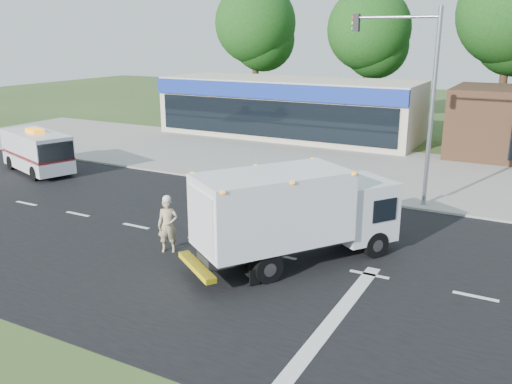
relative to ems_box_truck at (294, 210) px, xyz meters
The scene contains 11 objects.
ground 1.85m from the ems_box_truck, 157.96° to the left, with size 120.00×120.00×0.00m, color #385123.
road_asphalt 1.85m from the ems_box_truck, 157.96° to the left, with size 60.00×14.00×0.02m, color black.
sidewalk 8.62m from the ems_box_truck, 93.91° to the left, with size 60.00×2.40×0.12m, color gray.
parking_apron 14.35m from the ems_box_truck, 92.32° to the left, with size 60.00×9.00×0.02m, color gray.
lane_markings 2.20m from the ems_box_truck, 55.26° to the right, with size 55.20×7.00×0.01m.
ems_box_truck is the anchor object (origin of this frame).
emergency_worker 4.22m from the ems_box_truck, 164.00° to the right, with size 0.80×0.71×1.96m.
ambulance_van 17.00m from the ems_box_truck, 165.36° to the left, with size 5.21×3.33×2.29m.
retail_strip_mall 22.32m from the ems_box_truck, 115.40° to the left, with size 18.00×6.20×4.00m.
traffic_signal_pole 8.64m from the ems_box_truck, 77.21° to the left, with size 3.51×0.25×8.00m.
background_trees 28.99m from the ems_box_truck, 92.87° to the left, with size 36.77×7.39×12.10m.
Camera 1 is at (7.07, -14.74, 6.95)m, focal length 38.00 mm.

